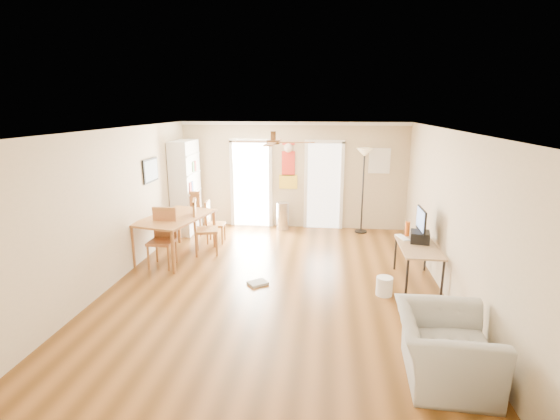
# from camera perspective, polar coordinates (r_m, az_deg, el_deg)

# --- Properties ---
(floor) EXTENTS (7.00, 7.00, 0.00)m
(floor) POSITION_cam_1_polar(r_m,az_deg,el_deg) (7.21, -0.55, -10.06)
(floor) COLOR brown
(floor) RESTS_ON ground
(ceiling) EXTENTS (5.50, 7.00, 0.00)m
(ceiling) POSITION_cam_1_polar(r_m,az_deg,el_deg) (6.59, -0.60, 11.03)
(ceiling) COLOR silver
(ceiling) RESTS_ON floor
(wall_back) EXTENTS (5.50, 0.04, 2.60)m
(wall_back) POSITION_cam_1_polar(r_m,az_deg,el_deg) (10.20, 1.86, 4.76)
(wall_back) COLOR beige
(wall_back) RESTS_ON floor
(wall_front) EXTENTS (5.50, 0.04, 2.60)m
(wall_front) POSITION_cam_1_polar(r_m,az_deg,el_deg) (3.55, -7.77, -13.78)
(wall_front) COLOR beige
(wall_front) RESTS_ON floor
(wall_left) EXTENTS (0.04, 7.00, 2.60)m
(wall_left) POSITION_cam_1_polar(r_m,az_deg,el_deg) (7.62, -21.56, 0.58)
(wall_left) COLOR beige
(wall_left) RESTS_ON floor
(wall_right) EXTENTS (0.04, 7.00, 2.60)m
(wall_right) POSITION_cam_1_polar(r_m,az_deg,el_deg) (7.01, 22.34, -0.62)
(wall_right) COLOR beige
(wall_right) RESTS_ON floor
(crown_molding) EXTENTS (5.50, 7.00, 0.08)m
(crown_molding) POSITION_cam_1_polar(r_m,az_deg,el_deg) (6.59, -0.60, 10.69)
(crown_molding) COLOR white
(crown_molding) RESTS_ON wall_back
(kitchen_doorway) EXTENTS (0.90, 0.10, 2.10)m
(kitchen_doorway) POSITION_cam_1_polar(r_m,az_deg,el_deg) (10.36, -3.97, 3.48)
(kitchen_doorway) COLOR white
(kitchen_doorway) RESTS_ON wall_back
(bathroom_doorway) EXTENTS (0.80, 0.10, 2.10)m
(bathroom_doorway) POSITION_cam_1_polar(r_m,az_deg,el_deg) (10.20, 6.05, 3.26)
(bathroom_doorway) COLOR white
(bathroom_doorway) RESTS_ON wall_back
(wall_decal) EXTENTS (0.46, 0.03, 1.10)m
(wall_decal) POSITION_cam_1_polar(r_m,az_deg,el_deg) (10.15, 1.15, 6.15)
(wall_decal) COLOR red
(wall_decal) RESTS_ON wall_back
(ac_grille) EXTENTS (0.50, 0.04, 0.60)m
(ac_grille) POSITION_cam_1_polar(r_m,az_deg,el_deg) (10.16, 13.55, 6.62)
(ac_grille) COLOR white
(ac_grille) RESTS_ON wall_back
(framed_poster) EXTENTS (0.04, 0.66, 0.48)m
(framed_poster) POSITION_cam_1_polar(r_m,az_deg,el_deg) (8.78, -17.42, 5.24)
(framed_poster) COLOR black
(framed_poster) RESTS_ON wall_left
(ceiling_fan) EXTENTS (1.24, 1.24, 0.20)m
(ceiling_fan) POSITION_cam_1_polar(r_m,az_deg,el_deg) (6.31, -0.94, 9.35)
(ceiling_fan) COLOR #593819
(ceiling_fan) RESTS_ON ceiling
(bookshelf) EXTENTS (0.72, 1.07, 2.19)m
(bookshelf) POSITION_cam_1_polar(r_m,az_deg,el_deg) (10.07, -12.91, 3.10)
(bookshelf) COLOR silver
(bookshelf) RESTS_ON floor
(dining_table) EXTENTS (1.35, 1.85, 0.84)m
(dining_table) POSITION_cam_1_polar(r_m,az_deg,el_deg) (8.55, -14.11, -3.58)
(dining_table) COLOR #AC7B37
(dining_table) RESTS_ON floor
(dining_chair_right_a) EXTENTS (0.41, 0.41, 0.94)m
(dining_chair_right_a) POSITION_cam_1_polar(r_m,az_deg,el_deg) (9.26, -8.84, -1.64)
(dining_chair_right_a) COLOR #A26734
(dining_chair_right_a) RESTS_ON floor
(dining_chair_right_b) EXTENTS (0.57, 0.57, 1.13)m
(dining_chair_right_b) POSITION_cam_1_polar(r_m,az_deg,el_deg) (8.56, -10.16, -2.34)
(dining_chair_right_b) COLOR #AA7B37
(dining_chair_right_b) RESTS_ON floor
(dining_chair_near) EXTENTS (0.45, 0.45, 1.09)m
(dining_chair_near) POSITION_cam_1_polar(r_m,az_deg,el_deg) (8.07, -16.04, -3.82)
(dining_chair_near) COLOR #AC6E37
(dining_chair_near) RESTS_ON floor
(dining_chair_far) EXTENTS (0.44, 0.44, 1.06)m
(dining_chair_far) POSITION_cam_1_polar(r_m,az_deg,el_deg) (9.96, -11.72, -0.29)
(dining_chair_far) COLOR #9A5F31
(dining_chair_far) RESTS_ON floor
(trash_can) EXTENTS (0.32, 0.32, 0.68)m
(trash_can) POSITION_cam_1_polar(r_m,az_deg,el_deg) (10.15, 0.39, -0.84)
(trash_can) COLOR #AFAEB1
(trash_can) RESTS_ON floor
(torchiere_lamp) EXTENTS (0.48, 0.48, 2.02)m
(torchiere_lamp) POSITION_cam_1_polar(r_m,az_deg,el_deg) (9.96, 11.34, 2.56)
(torchiere_lamp) COLOR black
(torchiere_lamp) RESTS_ON floor
(computer_desk) EXTENTS (0.62, 1.24, 0.67)m
(computer_desk) POSITION_cam_1_polar(r_m,az_deg,el_deg) (7.48, 18.37, -7.15)
(computer_desk) COLOR tan
(computer_desk) RESTS_ON floor
(imac) EXTENTS (0.10, 0.62, 0.58)m
(imac) POSITION_cam_1_polar(r_m,az_deg,el_deg) (7.60, 18.87, -1.92)
(imac) COLOR black
(imac) RESTS_ON computer_desk
(keyboard) EXTENTS (0.23, 0.40, 0.01)m
(keyboard) POSITION_cam_1_polar(r_m,az_deg,el_deg) (7.74, 16.56, -3.64)
(keyboard) COLOR white
(keyboard) RESTS_ON computer_desk
(printer) EXTENTS (0.37, 0.41, 0.19)m
(printer) POSITION_cam_1_polar(r_m,az_deg,el_deg) (7.57, 18.74, -3.52)
(printer) COLOR black
(printer) RESTS_ON computer_desk
(orange_bottle) EXTENTS (0.10, 0.10, 0.26)m
(orange_bottle) POSITION_cam_1_polar(r_m,az_deg,el_deg) (7.86, 17.16, -2.49)
(orange_bottle) COLOR #DF5913
(orange_bottle) RESTS_ON computer_desk
(wastebasket_a) EXTENTS (0.31, 0.31, 0.30)m
(wastebasket_a) POSITION_cam_1_polar(r_m,az_deg,el_deg) (6.94, 14.19, -10.14)
(wastebasket_a) COLOR white
(wastebasket_a) RESTS_ON floor
(floor_cloth) EXTENTS (0.40, 0.38, 0.04)m
(floor_cloth) POSITION_cam_1_polar(r_m,az_deg,el_deg) (7.18, -3.10, -10.02)
(floor_cloth) COLOR #A1A19C
(floor_cloth) RESTS_ON floor
(armchair) EXTENTS (1.06, 1.19, 0.74)m
(armchair) POSITION_cam_1_polar(r_m,az_deg,el_deg) (5.11, 21.71, -17.33)
(armchair) COLOR #ACADA7
(armchair) RESTS_ON floor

